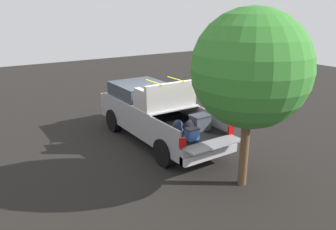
# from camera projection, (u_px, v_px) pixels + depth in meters

# --- Properties ---
(ground_plane) EXTENTS (40.00, 40.00, 0.00)m
(ground_plane) POSITION_uv_depth(u_px,v_px,m) (159.00, 140.00, 11.51)
(ground_plane) COLOR black
(pickup_truck) EXTENTS (6.05, 2.06, 2.23)m
(pickup_truck) POSITION_uv_depth(u_px,v_px,m) (153.00, 112.00, 11.49)
(pickup_truck) COLOR gray
(pickup_truck) RESTS_ON ground_plane
(tree_background) EXTENTS (2.87, 2.87, 4.50)m
(tree_background) POSITION_uv_depth(u_px,v_px,m) (251.00, 69.00, 7.70)
(tree_background) COLOR brown
(tree_background) RESTS_ON ground_plane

